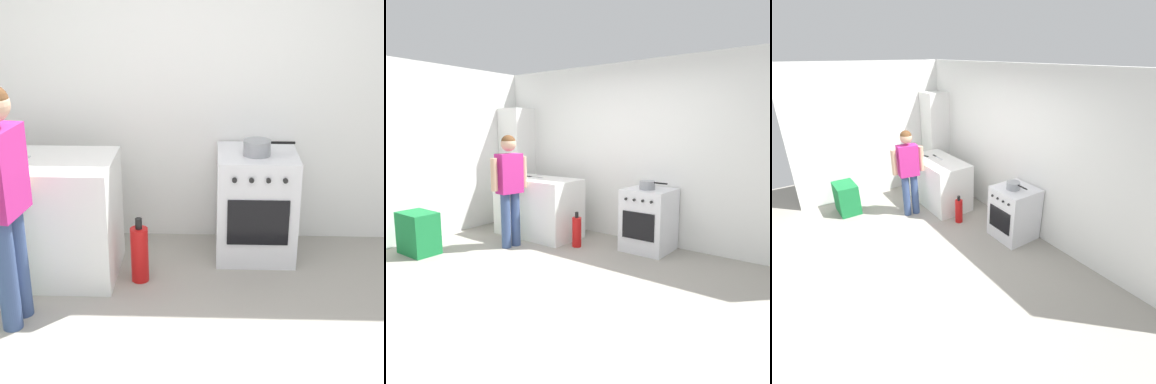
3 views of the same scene
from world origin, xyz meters
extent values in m
plane|color=gray|center=(0.00, 0.00, 0.00)|extent=(8.00, 8.00, 0.00)
cube|color=white|center=(0.00, 1.95, 1.30)|extent=(6.00, 0.10, 2.60)
cube|color=white|center=(-2.60, 0.40, 1.30)|extent=(0.10, 3.10, 2.60)
cube|color=white|center=(-1.35, 1.20, 0.45)|extent=(1.30, 0.70, 0.90)
cube|color=silver|center=(0.35, 1.58, 0.42)|extent=(0.61, 0.60, 0.85)
cube|color=black|center=(0.35, 1.27, 0.40)|extent=(0.46, 0.01, 0.36)
cylinder|color=black|center=(0.21, 1.46, 0.85)|extent=(0.20, 0.20, 0.01)
cylinder|color=black|center=(0.49, 1.46, 0.85)|extent=(0.20, 0.20, 0.01)
cylinder|color=black|center=(0.21, 1.70, 0.85)|extent=(0.20, 0.20, 0.01)
cylinder|color=black|center=(0.49, 1.70, 0.85)|extent=(0.20, 0.20, 0.01)
cylinder|color=black|center=(0.17, 1.26, 0.74)|extent=(0.04, 0.02, 0.04)
cylinder|color=black|center=(0.29, 1.26, 0.74)|extent=(0.04, 0.02, 0.04)
cylinder|color=black|center=(0.41, 1.26, 0.74)|extent=(0.04, 0.02, 0.04)
cylinder|color=black|center=(0.53, 1.26, 0.74)|extent=(0.04, 0.02, 0.04)
cylinder|color=gray|center=(0.34, 1.52, 0.91)|extent=(0.21, 0.21, 0.12)
cylinder|color=black|center=(0.53, 1.52, 0.95)|extent=(0.18, 0.02, 0.02)
cube|color=silver|center=(-1.77, 1.07, 0.90)|extent=(0.10, 0.06, 0.01)
cube|color=black|center=(-1.67, 1.11, 0.91)|extent=(0.11, 0.07, 0.01)
cube|color=silver|center=(-1.43, 1.26, 0.90)|extent=(0.24, 0.04, 0.01)
cube|color=black|center=(-1.60, 1.26, 0.91)|extent=(0.11, 0.03, 0.01)
cylinder|color=#384C7A|center=(-1.27, 0.46, 0.38)|extent=(0.13, 0.13, 0.77)
cylinder|color=#384C7A|center=(-1.25, 0.62, 0.38)|extent=(0.13, 0.13, 0.77)
cube|color=#B7267A|center=(-1.26, 0.54, 1.04)|extent=(0.25, 0.37, 0.54)
cylinder|color=tan|center=(-1.30, 0.30, 1.04)|extent=(0.09, 0.09, 0.44)
cylinder|color=tan|center=(-1.23, 0.78, 1.04)|extent=(0.09, 0.09, 0.44)
sphere|color=tan|center=(-1.26, 0.54, 1.45)|extent=(0.21, 0.21, 0.21)
sphere|color=brown|center=(-1.26, 0.54, 1.47)|extent=(0.20, 0.20, 0.20)
cylinder|color=red|center=(-0.52, 1.10, 0.21)|extent=(0.13, 0.13, 0.42)
cylinder|color=black|center=(-0.52, 1.10, 0.46)|extent=(0.05, 0.05, 0.08)
cube|color=#197238|center=(-2.02, -0.41, 0.14)|extent=(0.52, 0.36, 0.28)
cube|color=#197238|center=(-2.02, -0.41, 0.42)|extent=(0.52, 0.36, 0.28)
cube|color=white|center=(-2.30, 1.68, 1.00)|extent=(0.48, 0.44, 2.00)
camera|label=1|loc=(0.00, -2.72, 2.21)|focal=55.00mm
camera|label=2|loc=(2.59, -2.94, 1.64)|focal=35.00mm
camera|label=3|loc=(3.33, -1.44, 2.74)|focal=28.00mm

